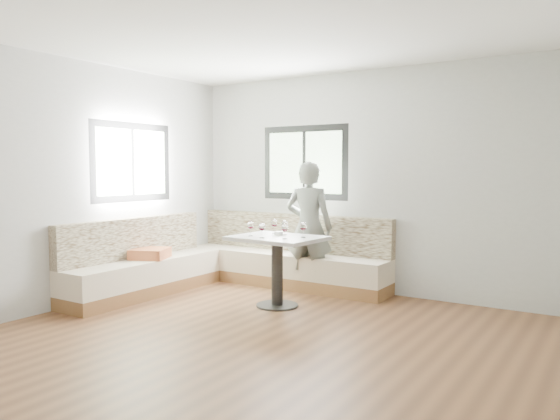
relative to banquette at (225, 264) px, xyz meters
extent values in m
cube|color=brown|center=(1.59, -1.63, -0.33)|extent=(5.00, 5.00, 0.01)
cube|color=white|center=(1.59, -1.63, 2.47)|extent=(5.00, 5.00, 0.01)
cube|color=#B7B7B2|center=(1.59, 0.87, 1.07)|extent=(5.00, 0.01, 2.80)
cube|color=#B7B7B2|center=(-0.91, -1.63, 1.07)|extent=(0.01, 5.00, 2.80)
cube|color=black|center=(0.69, 0.86, 1.32)|extent=(1.30, 0.02, 1.00)
cube|color=black|center=(-0.90, -0.73, 1.32)|extent=(0.02, 1.30, 1.00)
cube|color=brown|center=(0.54, 0.60, -0.25)|extent=(2.90, 0.55, 0.16)
cube|color=beige|center=(0.54, 0.60, -0.03)|extent=(2.90, 0.55, 0.29)
cube|color=beige|center=(0.54, 0.80, 0.37)|extent=(2.90, 0.14, 0.50)
cube|color=brown|center=(-0.63, -0.80, -0.25)|extent=(0.55, 2.25, 0.16)
cube|color=beige|center=(-0.63, -0.80, -0.03)|extent=(0.55, 2.25, 0.29)
cube|color=beige|center=(-0.84, -0.80, 0.37)|extent=(0.14, 2.25, 0.50)
cube|color=#D05348|center=(-0.61, -0.73, 0.18)|extent=(0.55, 0.55, 0.13)
cylinder|color=black|center=(1.07, -0.39, -0.32)|extent=(0.48, 0.48, 0.02)
cylinder|color=black|center=(1.07, -0.39, 0.05)|extent=(0.13, 0.13, 0.76)
cube|color=silver|center=(1.07, -0.39, 0.45)|extent=(1.02, 0.82, 0.04)
imported|color=slate|center=(1.00, 0.45, 0.50)|extent=(0.66, 0.49, 1.66)
cylinder|color=white|center=(1.02, -0.29, 0.49)|extent=(0.11, 0.11, 0.04)
sphere|color=black|center=(1.03, -0.28, 0.50)|extent=(0.02, 0.02, 0.02)
sphere|color=black|center=(1.01, -0.28, 0.50)|extent=(0.02, 0.02, 0.02)
sphere|color=black|center=(1.02, -0.30, 0.50)|extent=(0.02, 0.02, 0.02)
cylinder|color=white|center=(0.80, -0.53, 0.47)|extent=(0.06, 0.06, 0.01)
cylinder|color=white|center=(0.80, -0.53, 0.51)|extent=(0.01, 0.01, 0.07)
ellipsoid|color=white|center=(0.80, -0.53, 0.60)|extent=(0.08, 0.08, 0.09)
cylinder|color=#470513|center=(0.80, -0.53, 0.57)|extent=(0.05, 0.05, 0.02)
cylinder|color=white|center=(1.01, -0.61, 0.47)|extent=(0.06, 0.06, 0.01)
cylinder|color=white|center=(1.01, -0.61, 0.51)|extent=(0.01, 0.01, 0.07)
ellipsoid|color=white|center=(1.01, -0.61, 0.60)|extent=(0.08, 0.08, 0.09)
cylinder|color=#470513|center=(1.01, -0.61, 0.57)|extent=(0.05, 0.05, 0.02)
cylinder|color=white|center=(1.26, -0.54, 0.47)|extent=(0.06, 0.06, 0.01)
cylinder|color=white|center=(1.26, -0.54, 0.51)|extent=(0.01, 0.01, 0.07)
ellipsoid|color=white|center=(1.26, -0.54, 0.60)|extent=(0.08, 0.08, 0.09)
cylinder|color=#470513|center=(1.26, -0.54, 0.57)|extent=(0.05, 0.05, 0.02)
cylinder|color=white|center=(1.07, -0.24, 0.47)|extent=(0.06, 0.06, 0.01)
cylinder|color=white|center=(1.07, -0.24, 0.51)|extent=(0.01, 0.01, 0.07)
ellipsoid|color=white|center=(1.07, -0.24, 0.60)|extent=(0.08, 0.08, 0.09)
cylinder|color=#470513|center=(1.07, -0.24, 0.57)|extent=(0.05, 0.05, 0.02)
cylinder|color=white|center=(1.37, -0.33, 0.47)|extent=(0.06, 0.06, 0.01)
cylinder|color=white|center=(1.37, -0.33, 0.51)|extent=(0.01, 0.01, 0.07)
ellipsoid|color=white|center=(1.37, -0.33, 0.60)|extent=(0.08, 0.08, 0.09)
cylinder|color=#470513|center=(1.37, -0.33, 0.57)|extent=(0.05, 0.05, 0.02)
cylinder|color=white|center=(0.89, -0.19, 0.47)|extent=(0.06, 0.06, 0.01)
cylinder|color=white|center=(0.89, -0.19, 0.51)|extent=(0.01, 0.01, 0.07)
ellipsoid|color=white|center=(0.89, -0.19, 0.60)|extent=(0.08, 0.08, 0.09)
cylinder|color=#470513|center=(0.89, -0.19, 0.57)|extent=(0.05, 0.05, 0.02)
camera|label=1|loc=(4.41, -5.52, 1.23)|focal=35.00mm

